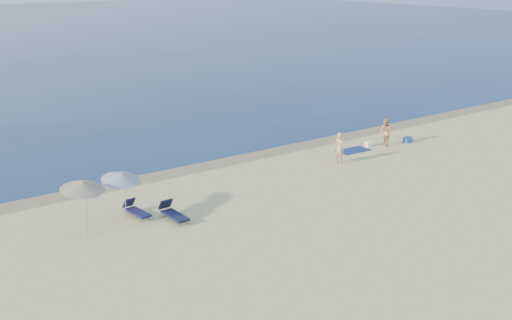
# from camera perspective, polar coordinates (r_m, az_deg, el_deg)

# --- Properties ---
(wet_sand_strip) EXTENTS (240.00, 1.60, 0.00)m
(wet_sand_strip) POSITION_cam_1_polar(r_m,az_deg,el_deg) (35.68, 0.82, 0.61)
(wet_sand_strip) COLOR #847254
(wet_sand_strip) RESTS_ON ground
(person_left) EXTENTS (0.45, 0.64, 1.66)m
(person_left) POSITION_cam_1_polar(r_m,az_deg,el_deg) (33.97, 7.44, 1.09)
(person_left) COLOR tan
(person_left) RESTS_ON ground
(person_right) EXTENTS (0.82, 0.93, 1.62)m
(person_right) POSITION_cam_1_polar(r_m,az_deg,el_deg) (37.66, 11.42, 2.42)
(person_right) COLOR tan
(person_right) RESTS_ON ground
(beach_towel) EXTENTS (1.97, 1.19, 0.03)m
(beach_towel) POSITION_cam_1_polar(r_m,az_deg,el_deg) (36.58, 8.60, 0.85)
(beach_towel) COLOR navy
(beach_towel) RESTS_ON ground
(white_bag) EXTENTS (0.34, 0.30, 0.29)m
(white_bag) POSITION_cam_1_polar(r_m,az_deg,el_deg) (37.53, 9.96, 1.40)
(white_bag) COLOR white
(white_bag) RESTS_ON ground
(blue_cooler) EXTENTS (0.49, 0.36, 0.34)m
(blue_cooler) POSITION_cam_1_polar(r_m,az_deg,el_deg) (38.84, 13.33, 1.76)
(blue_cooler) COLOR #1C5999
(blue_cooler) RESTS_ON ground
(umbrella_near) EXTENTS (1.84, 1.86, 2.10)m
(umbrella_near) POSITION_cam_1_polar(r_m,az_deg,el_deg) (26.60, -11.91, -1.48)
(umbrella_near) COLOR silver
(umbrella_near) RESTS_ON ground
(umbrella_far) EXTENTS (2.02, 2.05, 2.30)m
(umbrella_far) POSITION_cam_1_polar(r_m,az_deg,el_deg) (25.28, -15.17, -2.22)
(umbrella_far) COLOR silver
(umbrella_far) RESTS_ON ground
(lounger_left) EXTENTS (0.65, 1.56, 0.67)m
(lounger_left) POSITION_cam_1_polar(r_m,az_deg,el_deg) (27.14, -10.58, -4.46)
(lounger_left) COLOR #16173C
(lounger_left) RESTS_ON ground
(lounger_right) EXTENTS (0.57, 1.69, 0.74)m
(lounger_right) POSITION_cam_1_polar(r_m,az_deg,el_deg) (26.54, -7.37, -4.74)
(lounger_right) COLOR #121833
(lounger_right) RESTS_ON ground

